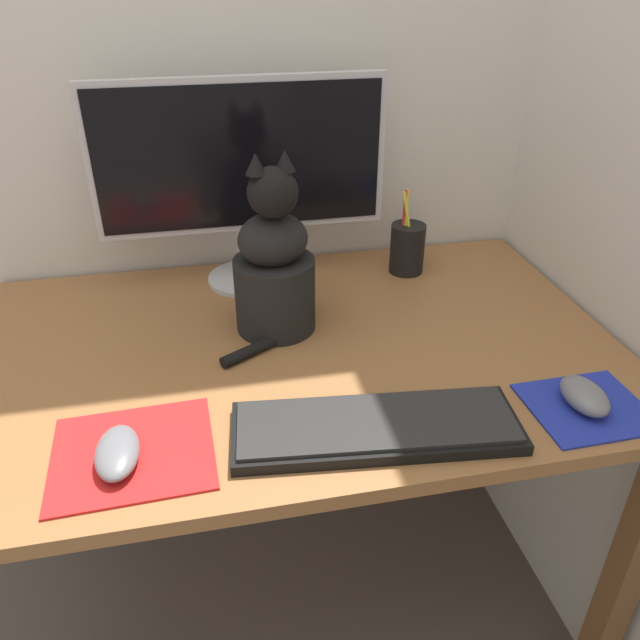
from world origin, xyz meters
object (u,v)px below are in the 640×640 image
object	(u,v)px
monitor	(241,170)
computer_mouse_left	(117,453)
keyboard	(376,427)
pen_cup	(407,248)
cat	(274,268)
computer_mouse_right	(585,396)

from	to	relation	value
monitor	computer_mouse_left	size ratio (longest dim) A/B	5.15
keyboard	pen_cup	bearing A→B (deg)	73.09
keyboard	cat	world-z (taller)	cat
computer_mouse_left	cat	world-z (taller)	cat
pen_cup	cat	bearing A→B (deg)	-150.41
monitor	computer_mouse_right	bearing A→B (deg)	-49.32
monitor	keyboard	world-z (taller)	monitor
keyboard	computer_mouse_right	world-z (taller)	computer_mouse_right
keyboard	computer_mouse_left	xyz separation A→B (m)	(-0.37, 0.01, 0.01)
keyboard	pen_cup	xyz separation A→B (m)	(0.21, 0.50, 0.04)
pen_cup	monitor	bearing A→B (deg)	175.86
keyboard	pen_cup	world-z (taller)	pen_cup
pen_cup	computer_mouse_left	bearing A→B (deg)	-139.63
cat	pen_cup	world-z (taller)	cat
monitor	cat	xyz separation A→B (m)	(0.03, -0.20, -0.12)
keyboard	computer_mouse_left	world-z (taller)	computer_mouse_left
monitor	pen_cup	bearing A→B (deg)	-4.14
cat	computer_mouse_right	bearing A→B (deg)	-47.38
monitor	computer_mouse_right	distance (m)	0.74
monitor	keyboard	size ratio (longest dim) A/B	1.32
monitor	cat	world-z (taller)	monitor
computer_mouse_left	computer_mouse_right	distance (m)	0.70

